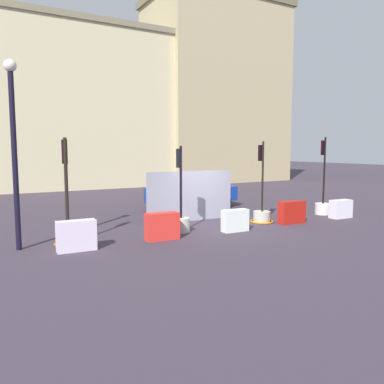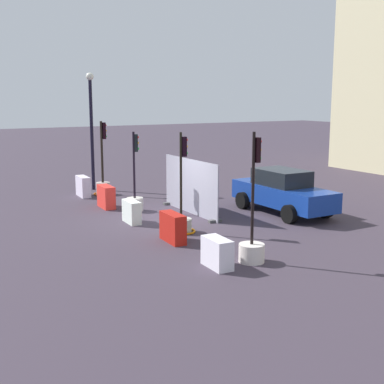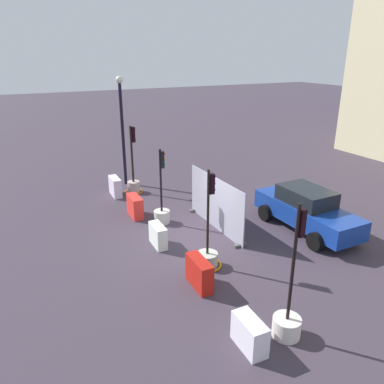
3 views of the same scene
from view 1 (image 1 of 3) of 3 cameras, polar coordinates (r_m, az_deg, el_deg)
ground_plane at (r=15.36m, az=3.84°, el=-4.99°), size 120.00×120.00×0.00m
traffic_light_0 at (r=12.96m, az=-17.68°, el=-4.76°), size 0.89×0.89×3.36m
traffic_light_1 at (r=14.18m, az=-1.65°, el=-3.63°), size 0.65×0.65×3.11m
traffic_light_2 at (r=16.30m, az=10.15°, el=-2.75°), size 0.96×0.96×3.31m
traffic_light_3 at (r=18.98m, az=18.57°, el=-1.45°), size 0.71×0.71×3.54m
construction_barrier_0 at (r=12.08m, az=-16.53°, el=-6.13°), size 1.15×0.43×0.91m
construction_barrier_1 at (r=13.02m, az=-4.38°, el=-5.02°), size 1.13×0.47×0.90m
construction_barrier_2 at (r=14.38m, az=6.32°, el=-4.16°), size 1.01×0.41×0.80m
construction_barrier_3 at (r=16.32m, az=14.36°, el=-2.89°), size 1.16×0.44×0.90m
construction_barrier_4 at (r=18.26m, az=20.89°, el=-2.33°), size 1.00×0.49×0.79m
car_blue_estate at (r=19.82m, az=-0.09°, el=0.03°), size 4.60×2.02×1.69m
building_main_facade at (r=33.05m, az=-16.55°, el=11.68°), size 14.71×7.24×12.46m
building_corner_block at (r=38.48m, az=3.38°, el=14.34°), size 12.61×8.34×16.72m
street_lamp_post at (r=12.56m, az=-24.60°, el=7.25°), size 0.36×0.36×5.55m
site_fence_panel at (r=16.27m, az=-0.17°, el=-0.76°), size 3.99×0.50×2.10m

